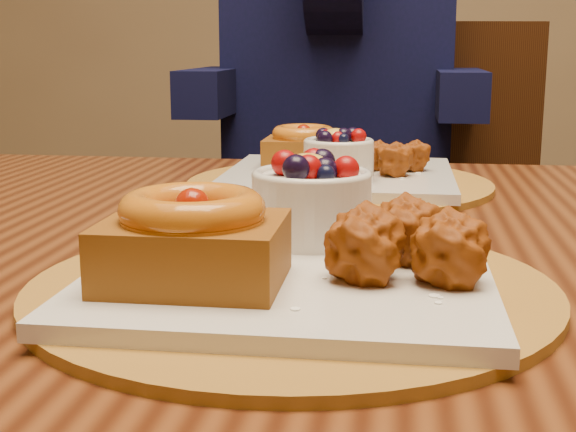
# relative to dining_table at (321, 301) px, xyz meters

# --- Properties ---
(dining_table) EXTENTS (1.60, 0.90, 0.76)m
(dining_table) POSITION_rel_dining_table_xyz_m (0.00, 0.00, 0.00)
(dining_table) COLOR #351609
(dining_table) RESTS_ON ground
(place_setting_near) EXTENTS (0.38, 0.38, 0.09)m
(place_setting_near) POSITION_rel_dining_table_xyz_m (-0.00, -0.21, 0.11)
(place_setting_near) COLOR brown
(place_setting_near) RESTS_ON dining_table
(place_setting_far) EXTENTS (0.38, 0.38, 0.08)m
(place_setting_far) POSITION_rel_dining_table_xyz_m (-0.00, 0.22, 0.10)
(place_setting_far) COLOR brown
(place_setting_far) RESTS_ON dining_table
(chair_far) EXTENTS (0.55, 0.55, 0.98)m
(chair_far) POSITION_rel_dining_table_xyz_m (0.16, 0.78, -0.14)
(chair_far) COLOR black
(chair_far) RESTS_ON ground
(diner) EXTENTS (0.56, 0.53, 0.92)m
(diner) POSITION_rel_dining_table_xyz_m (-0.05, 0.91, 0.30)
(diner) COLOR black
(diner) RESTS_ON ground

